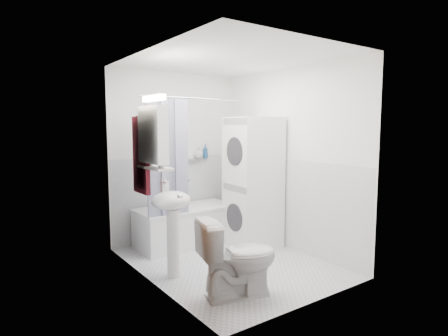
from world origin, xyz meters
TOP-DOWN VIEW (x-y plane):
  - floor at (0.00, 0.00)m, footprint 2.60×2.60m
  - room_walls at (0.00, 0.00)m, footprint 2.60×2.60m
  - wainscot at (0.00, 0.29)m, footprint 1.98×2.58m
  - door at (-0.95, -0.55)m, footprint 0.05×2.00m
  - bathtub at (-0.06, 0.92)m, footprint 1.38×0.65m
  - tub_spout at (0.14, 1.25)m, footprint 0.04×0.12m
  - curtain_rod at (-0.06, 0.65)m, footprint 1.56×0.02m
  - shower_curtain at (-0.46, 0.65)m, footprint 0.55×0.02m
  - sink at (-0.75, 0.00)m, footprint 0.44×0.37m
  - medicine_cabinet at (-0.90, 0.10)m, footprint 0.13×0.50m
  - shelf at (-0.89, 0.10)m, footprint 0.18×0.54m
  - shower_caddy at (0.19, 1.24)m, footprint 0.22×0.06m
  - towel at (-0.94, 0.35)m, footprint 0.07×0.36m
  - washer_dryer at (0.68, 0.36)m, footprint 0.68×0.67m
  - toilet at (-0.45, -0.78)m, footprint 0.86×0.62m
  - soap_pump at (-0.71, 0.25)m, footprint 0.08×0.17m
  - shelf_bottle at (-0.89, -0.05)m, footprint 0.07×0.18m
  - shelf_cup at (-0.89, 0.22)m, footprint 0.10×0.09m
  - shampoo_a at (0.35, 1.24)m, footprint 0.13×0.17m
  - shampoo_b at (0.47, 1.24)m, footprint 0.08×0.21m

SIDE VIEW (x-z plane):
  - floor at x=0.00m, z-range 0.00..0.00m
  - bathtub at x=-0.06m, z-range 0.03..0.55m
  - toilet at x=-0.45m, z-range 0.00..0.76m
  - wainscot at x=0.00m, z-range -0.69..1.89m
  - sink at x=-0.75m, z-range 0.18..1.22m
  - tub_spout at x=0.14m, z-range 0.83..0.87m
  - washer_dryer at x=0.68m, z-range 0.00..1.76m
  - soap_pump at x=-0.71m, z-range 0.91..0.99m
  - door at x=-0.95m, z-range 0.00..2.00m
  - shower_caddy at x=0.19m, z-range 1.14..1.16m
  - shelf at x=-0.89m, z-range 1.19..1.21m
  - shampoo_b at x=0.47m, z-range 1.16..1.24m
  - shampoo_a at x=0.35m, z-range 1.16..1.29m
  - shelf_bottle at x=-0.89m, z-range 1.21..1.28m
  - shower_curtain at x=-0.46m, z-range 0.52..1.98m
  - shelf_cup at x=-0.89m, z-range 1.21..1.31m
  - towel at x=-0.94m, z-range 0.91..1.78m
  - room_walls at x=0.00m, z-range 0.19..2.79m
  - medicine_cabinet at x=-0.90m, z-range 1.21..1.92m
  - curtain_rod at x=-0.06m, z-range 1.99..2.01m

